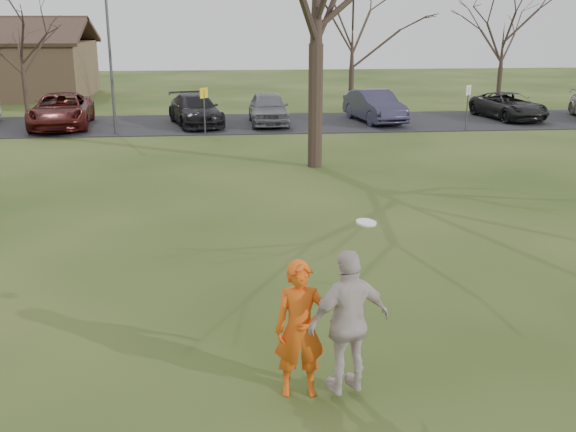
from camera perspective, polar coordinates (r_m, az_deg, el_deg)
The scene contains 13 objects.
ground at distance 9.40m, azimuth 2.42°, elevation -15.92°, with size 120.00×120.00×0.00m, color #1E380F.
parking_strip at distance 33.25m, azimuth -3.49°, elevation 7.90°, with size 62.00×6.50×0.04m, color black.
player_defender at distance 9.21m, azimuth 1.05°, elevation -9.65°, with size 0.71×0.47×1.95m, color #DB5312.
car_2 at distance 33.52m, azimuth -18.80°, elevation 8.52°, with size 2.62×5.68×1.58m, color #4C1411.
car_3 at distance 32.82m, azimuth -7.92°, elevation 8.96°, with size 2.01×4.93×1.43m, color black.
car_4 at distance 32.81m, azimuth -1.69°, elevation 9.20°, with size 1.82×4.52×1.54m, color slate.
car_5 at distance 33.77m, azimuth 7.41°, elevation 9.30°, with size 1.65×4.73×1.56m, color #312F47.
car_6 at distance 36.31m, azimuth 18.34°, elevation 8.92°, with size 2.19×4.74×1.32m, color black.
catching_play at distance 9.06m, azimuth 5.24°, elevation -9.01°, with size 1.29×0.84×2.38m.
lamp_post at distance 30.75m, azimuth -15.03°, elevation 14.07°, with size 0.34×0.34×6.27m.
sign_yellow at distance 30.07m, azimuth -7.18°, elevation 9.63°, with size 0.35×0.35×2.08m.
sign_white at distance 32.06m, azimuth 15.11°, elevation 9.62°, with size 0.35×0.35×2.08m.
small_tree_row at distance 38.32m, azimuth 2.91°, elevation 14.88°, with size 55.00×5.90×8.50m.
Camera 1 is at (-1.13, -7.84, 5.06)m, focal length 41.62 mm.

